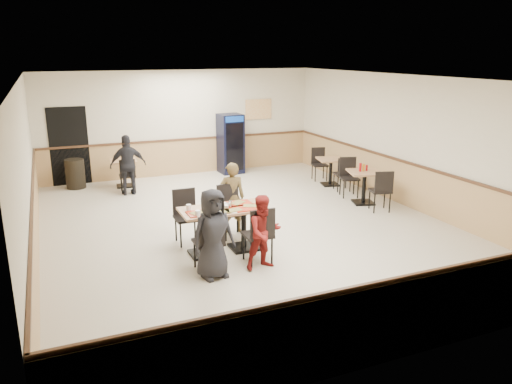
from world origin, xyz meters
name	(u,v)px	position (x,y,z in m)	size (l,w,h in m)	color
ground	(246,226)	(0.00, 0.00, 0.00)	(10.00, 10.00, 0.00)	beige
room_shell	(273,166)	(1.78, 2.55, 0.58)	(10.00, 10.00, 10.00)	silver
main_table	(224,223)	(-0.87, -1.09, 0.55)	(1.54, 0.78, 0.82)	black
main_chairs	(221,225)	(-0.93, -1.09, 0.52)	(1.37, 1.80, 1.04)	black
diner_woman_left	(213,234)	(-1.37, -2.02, 0.73)	(0.71, 0.47, 1.46)	black
diner_woman_right	(264,232)	(-0.50, -2.03, 0.63)	(0.61, 0.48, 1.27)	maroon
diner_man_opposite	(232,197)	(-0.37, -0.17, 0.71)	(0.52, 0.34, 1.42)	brown
lone_diner	(128,165)	(-1.83, 3.38, 0.76)	(0.89, 0.37, 1.52)	black
tabletop_clutter	(225,208)	(-0.87, -1.16, 0.84)	(1.35, 0.67, 0.12)	#AC210B
side_table_near	(364,182)	(3.17, 0.42, 0.52)	(0.91, 0.91, 0.78)	black
side_table_near_chair_south	(380,190)	(3.17, -0.20, 0.49)	(0.46, 0.46, 0.99)	black
side_table_near_chair_north	(349,177)	(3.17, 1.05, 0.49)	(0.46, 0.46, 0.99)	black
side_table_far	(331,168)	(3.33, 2.19, 0.48)	(0.82, 0.82, 0.73)	black
side_table_far_chair_south	(342,173)	(3.33, 1.60, 0.46)	(0.43, 0.43, 0.92)	black
side_table_far_chair_north	(320,164)	(3.33, 2.77, 0.46)	(0.43, 0.43, 0.92)	black
condiment_caddy	(363,167)	(3.14, 0.47, 0.87)	(0.23, 0.06, 0.20)	#A40B0F
back_table	(124,169)	(-1.83, 4.20, 0.48)	(0.73, 0.73, 0.72)	black
back_table_chair_lone	(127,175)	(-1.83, 3.62, 0.46)	(0.42, 0.42, 0.91)	black
pepsi_cooler	(231,144)	(1.35, 4.59, 0.87)	(0.68, 0.69, 1.74)	black
trash_bin	(75,174)	(-3.04, 4.55, 0.39)	(0.49, 0.49, 0.78)	black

